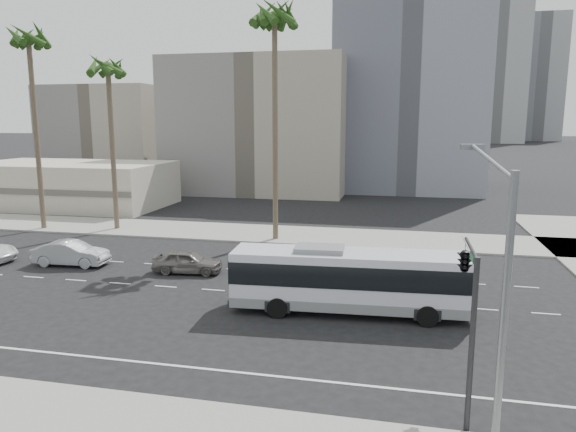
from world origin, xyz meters
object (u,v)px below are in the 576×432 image
(city_bus, at_px, (349,279))
(car_b, at_px, (71,253))
(palm_far, at_px, (29,43))
(traffic_signal, at_px, (466,264))
(streetlight_corner, at_px, (499,294))
(palm_mid, at_px, (108,72))
(palm_near, at_px, (275,23))
(car_a, at_px, (188,261))

(city_bus, distance_m, car_b, 20.13)
(city_bus, height_order, palm_far, palm_far)
(city_bus, distance_m, traffic_signal, 9.08)
(city_bus, relative_size, traffic_signal, 2.12)
(streetlight_corner, xyz_separation_m, palm_mid, (-27.90, 27.71, 8.83))
(palm_near, distance_m, palm_mid, 15.44)
(car_b, height_order, palm_near, palm_near)
(car_b, bearing_deg, palm_mid, 11.70)
(car_a, xyz_separation_m, palm_far, (-18.34, 10.27, 15.50))
(car_b, distance_m, palm_near, 22.70)
(car_a, relative_size, car_b, 0.88)
(car_a, height_order, palm_far, palm_far)
(car_b, xyz_separation_m, palm_mid, (-3.24, 11.52, 13.06))
(car_b, bearing_deg, traffic_signal, -120.70)
(car_b, xyz_separation_m, streetlight_corner, (24.66, -16.19, 4.22))
(city_bus, height_order, streetlight_corner, streetlight_corner)
(streetlight_corner, height_order, palm_mid, palm_mid)
(city_bus, relative_size, car_a, 2.72)
(car_b, xyz_separation_m, traffic_signal, (24.22, -12.17, 3.95))
(city_bus, relative_size, palm_mid, 0.79)
(car_a, relative_size, palm_near, 0.24)
(car_b, distance_m, palm_mid, 17.71)
(palm_mid, bearing_deg, city_bus, -36.08)
(car_b, bearing_deg, streetlight_corner, -127.30)
(traffic_signal, height_order, palm_far, palm_far)
(city_bus, bearing_deg, car_b, 162.18)
(car_b, xyz_separation_m, palm_far, (-9.83, 10.24, 15.43))
(city_bus, distance_m, palm_near, 23.12)
(car_b, bearing_deg, palm_far, 39.81)
(city_bus, distance_m, palm_mid, 30.59)
(streetlight_corner, xyz_separation_m, traffic_signal, (-0.44, 4.02, -0.27))
(streetlight_corner, distance_m, palm_far, 44.87)
(palm_near, bearing_deg, car_b, -138.41)
(palm_near, xyz_separation_m, palm_far, (-21.64, -0.24, -0.88))
(city_bus, xyz_separation_m, palm_near, (-7.66, 15.51, 15.33))
(city_bus, relative_size, car_b, 2.40)
(palm_far, bearing_deg, city_bus, -27.53)
(streetlight_corner, distance_m, palm_mid, 40.30)
(palm_near, bearing_deg, streetlight_corner, -64.28)
(streetlight_corner, relative_size, palm_mid, 0.58)
(palm_mid, distance_m, palm_far, 7.12)
(city_bus, distance_m, streetlight_corner, 12.73)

